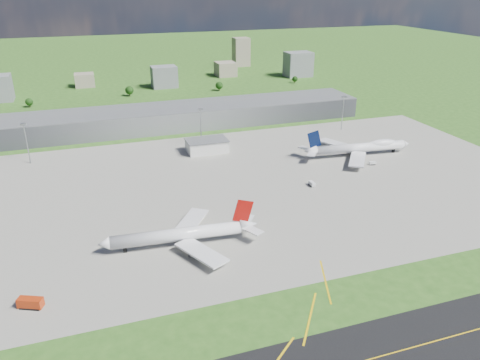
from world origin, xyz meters
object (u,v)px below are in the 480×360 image
object	(u,v)px
fire_truck	(31,303)
tug_yellow	(188,228)
airliner_blue_quad	(360,148)
van_white_far	(372,163)
van_white_near	(312,184)
airliner_red_twin	(183,235)

from	to	relation	value
fire_truck	tug_yellow	world-z (taller)	fire_truck
airliner_blue_quad	van_white_far	bearing A→B (deg)	-89.01
airliner_blue_quad	tug_yellow	world-z (taller)	airliner_blue_quad
tug_yellow	van_white_far	xyz separation A→B (m)	(126.24, 43.03, 0.09)
van_white_near	tug_yellow	bearing A→B (deg)	108.62
airliner_red_twin	van_white_near	bearing A→B (deg)	-150.22
airliner_red_twin	tug_yellow	distance (m)	13.88
van_white_far	airliner_blue_quad	bearing A→B (deg)	92.05
tug_yellow	van_white_near	size ratio (longest dim) A/B	0.95
airliner_blue_quad	tug_yellow	bearing A→B (deg)	-149.15
airliner_red_twin	airliner_blue_quad	bearing A→B (deg)	-146.86
fire_truck	van_white_far	distance (m)	206.83
fire_truck	tug_yellow	xyz separation A→B (m)	(64.62, 36.67, -0.89)
airliner_blue_quad	van_white_near	size ratio (longest dim) A/B	15.36
fire_truck	van_white_near	distance (m)	154.10
van_white_near	van_white_far	size ratio (longest dim) A/B	1.14
van_white_near	van_white_far	distance (m)	52.91
tug_yellow	van_white_far	world-z (taller)	van_white_far
airliner_red_twin	tug_yellow	size ratio (longest dim) A/B	14.88
tug_yellow	van_white_far	distance (m)	133.37
airliner_blue_quad	fire_truck	bearing A→B (deg)	-147.68
fire_truck	van_white_near	size ratio (longest dim) A/B	1.92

